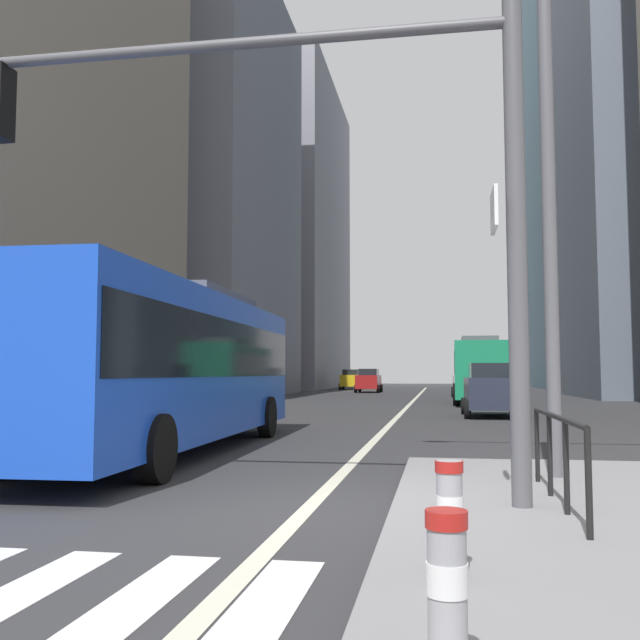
% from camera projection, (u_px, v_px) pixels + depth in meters
% --- Properties ---
extents(ground_plane, '(160.00, 160.00, 0.00)m').
position_uv_depth(ground_plane, '(401.00, 413.00, 27.99)').
color(ground_plane, '#303033').
extents(crosswalk_stripes, '(6.75, 3.20, 0.01)m').
position_uv_depth(crosswalk_stripes, '(45.00, 617.00, 4.56)').
color(crosswalk_stripes, silver).
rests_on(crosswalk_stripes, ground).
extents(lane_centre_line, '(0.20, 80.00, 0.01)m').
position_uv_depth(lane_centre_line, '(411.00, 403.00, 37.82)').
color(lane_centre_line, beige).
rests_on(lane_centre_line, ground).
extents(office_tower_left_mid, '(12.33, 19.94, 29.77)m').
position_uv_depth(office_tower_left_mid, '(190.00, 188.00, 50.63)').
color(office_tower_left_mid, slate).
rests_on(office_tower_left_mid, ground).
extents(office_tower_left_far, '(12.61, 25.80, 33.64)m').
position_uv_depth(office_tower_left_far, '(279.00, 237.00, 78.81)').
color(office_tower_left_far, gray).
rests_on(office_tower_left_far, ground).
extents(office_tower_right_far, '(10.47, 21.40, 55.22)m').
position_uv_depth(office_tower_right_far, '(587.00, 124.00, 73.68)').
color(office_tower_right_far, slate).
rests_on(office_tower_right_far, ground).
extents(city_bus_blue_oncoming, '(2.93, 11.65, 3.40)m').
position_uv_depth(city_bus_blue_oncoming, '(169.00, 360.00, 14.10)').
color(city_bus_blue_oncoming, blue).
rests_on(city_bus_blue_oncoming, ground).
extents(city_bus_red_receding, '(2.85, 11.32, 3.40)m').
position_uv_depth(city_bus_red_receding, '(478.00, 368.00, 37.65)').
color(city_bus_red_receding, '#198456').
rests_on(city_bus_red_receding, ground).
extents(car_oncoming_mid, '(2.05, 4.41, 1.94)m').
position_uv_depth(car_oncoming_mid, '(369.00, 380.00, 58.24)').
color(car_oncoming_mid, maroon).
rests_on(car_oncoming_mid, ground).
extents(car_receding_near, '(2.07, 4.07, 1.94)m').
position_uv_depth(car_receding_near, '(491.00, 390.00, 25.68)').
color(car_receding_near, '#232838').
rests_on(car_receding_near, ground).
extents(car_receding_far, '(2.05, 4.46, 1.94)m').
position_uv_depth(car_receding_far, '(467.00, 382.00, 47.18)').
color(car_receding_far, silver).
rests_on(car_receding_far, ground).
extents(car_oncoming_far, '(2.13, 4.09, 1.94)m').
position_uv_depth(car_oncoming_far, '(351.00, 379.00, 68.47)').
color(car_oncoming_far, gold).
rests_on(car_oncoming_far, ground).
extents(traffic_signal_gantry, '(6.69, 0.65, 6.00)m').
position_uv_depth(traffic_signal_gantry, '(316.00, 154.00, 8.24)').
color(traffic_signal_gantry, '#515156').
rests_on(traffic_signal_gantry, median_island).
extents(street_lamp_post, '(5.50, 0.32, 8.00)m').
position_uv_depth(street_lamp_post, '(547.00, 115.00, 10.14)').
color(street_lamp_post, '#56565B').
rests_on(street_lamp_post, median_island).
extents(bollard_front, '(0.20, 0.20, 0.81)m').
position_uv_depth(bollard_front, '(447.00, 590.00, 3.20)').
color(bollard_front, '#99999E').
rests_on(bollard_front, median_island).
extents(bollard_left, '(0.20, 0.20, 0.83)m').
position_uv_depth(bollard_left, '(450.00, 514.00, 4.87)').
color(bollard_left, '#99999E').
rests_on(bollard_left, median_island).
extents(pedestrian_railing, '(0.06, 3.36, 0.98)m').
position_uv_depth(pedestrian_railing, '(557.00, 440.00, 7.75)').
color(pedestrian_railing, black).
rests_on(pedestrian_railing, median_island).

